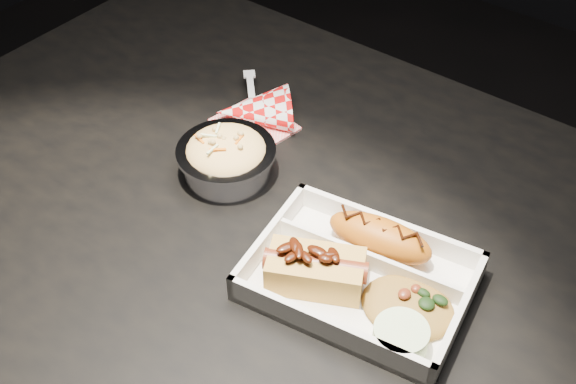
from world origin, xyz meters
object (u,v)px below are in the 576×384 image
at_px(hotdog, 316,268).
at_px(foil_coleslaw_cup, 226,156).
at_px(napkin_fork, 253,111).
at_px(dining_table, 285,257).
at_px(food_tray, 360,280).
at_px(fried_pastry, 380,237).

distance_m(hotdog, foil_coleslaw_cup, 0.23).
bearing_deg(foil_coleslaw_cup, napkin_fork, 112.76).
xyz_separation_m(hotdog, foil_coleslaw_cup, (-0.21, 0.09, -0.00)).
relative_size(dining_table, food_tray, 4.37).
bearing_deg(foil_coleslaw_cup, dining_table, -5.48).
xyz_separation_m(fried_pastry, hotdog, (-0.03, -0.09, 0.00)).
relative_size(fried_pastry, napkin_fork, 0.87).
bearing_deg(dining_table, napkin_fork, 140.89).
relative_size(hotdog, foil_coleslaw_cup, 0.93).
distance_m(food_tray, hotdog, 0.06).
relative_size(fried_pastry, hotdog, 1.06).
distance_m(dining_table, hotdog, 0.18).
bearing_deg(dining_table, hotdog, -36.59).
xyz_separation_m(food_tray, hotdog, (-0.04, -0.03, 0.02)).
relative_size(hotdog, napkin_fork, 0.82).
xyz_separation_m(dining_table, fried_pastry, (0.14, 0.01, 0.12)).
relative_size(dining_table, foil_coleslaw_cup, 8.91).
height_order(foil_coleslaw_cup, napkin_fork, foil_coleslaw_cup).
bearing_deg(food_tray, napkin_fork, 141.65).
height_order(fried_pastry, foil_coleslaw_cup, foil_coleslaw_cup).
xyz_separation_m(food_tray, napkin_fork, (-0.30, 0.17, 0.01)).
bearing_deg(fried_pastry, hotdog, -110.00).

